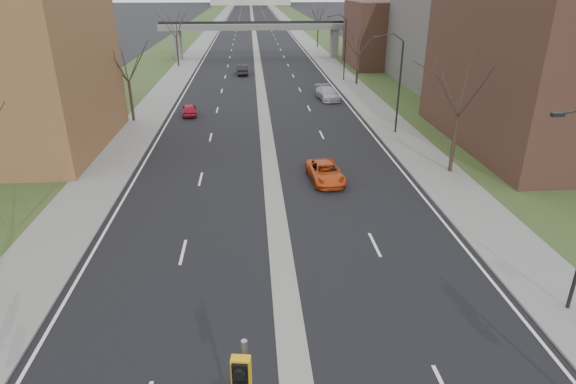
{
  "coord_description": "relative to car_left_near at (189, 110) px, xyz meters",
  "views": [
    {
      "loc": [
        -1.25,
        -9.71,
        12.72
      ],
      "look_at": [
        0.33,
        10.95,
        3.67
      ],
      "focal_mm": 30.0,
      "sensor_mm": 36.0,
      "label": 1
    }
  ],
  "objects": [
    {
      "name": "road_surface",
      "position": [
        7.73,
        109.97,
        -0.6
      ],
      "size": [
        20.0,
        600.0,
        0.01
      ],
      "primitive_type": "cube",
      "color": "black",
      "rests_on": "ground"
    },
    {
      "name": "median_strip",
      "position": [
        7.73,
        109.97,
        -0.61
      ],
      "size": [
        1.2,
        600.0,
        0.02
      ],
      "primitive_type": "cube",
      "color": "gray",
      "rests_on": "ground"
    },
    {
      "name": "sidewalk_right",
      "position": [
        19.73,
        109.97,
        -0.55
      ],
      "size": [
        4.0,
        600.0,
        0.12
      ],
      "primitive_type": "cube",
      "color": "gray",
      "rests_on": "ground"
    },
    {
      "name": "sidewalk_left",
      "position": [
        -4.27,
        109.97,
        -0.55
      ],
      "size": [
        4.0,
        600.0,
        0.12
      ],
      "primitive_type": "cube",
      "color": "gray",
      "rests_on": "ground"
    },
    {
      "name": "grass_verge_right",
      "position": [
        25.73,
        109.97,
        -0.56
      ],
      "size": [
        8.0,
        600.0,
        0.1
      ],
      "primitive_type": "cube",
      "color": "#293A1B",
      "rests_on": "ground"
    },
    {
      "name": "grass_verge_left",
      "position": [
        -10.27,
        109.97,
        -0.56
      ],
      "size": [
        8.0,
        600.0,
        0.1
      ],
      "primitive_type": "cube",
      "color": "#293A1B",
      "rests_on": "ground"
    },
    {
      "name": "commercial_block_near",
      "position": [
        31.73,
        -12.03,
        5.39
      ],
      "size": [
        16.0,
        20.0,
        12.0
      ],
      "primitive_type": "cube",
      "color": "#462B20",
      "rests_on": "ground"
    },
    {
      "name": "commercial_block_mid",
      "position": [
        35.73,
        11.97,
        6.89
      ],
      "size": [
        18.0,
        22.0,
        15.0
      ],
      "primitive_type": "cube",
      "color": "#5C5954",
      "rests_on": "ground"
    },
    {
      "name": "commercial_block_far",
      "position": [
        29.73,
        29.97,
        4.39
      ],
      "size": [
        14.0,
        14.0,
        10.0
      ],
      "primitive_type": "cube",
      "color": "#462B20",
      "rests_on": "ground"
    },
    {
      "name": "pedestrian_bridge",
      "position": [
        7.73,
        39.97,
        4.24
      ],
      "size": [
        34.0,
        3.0,
        6.45
      ],
      "color": "slate",
      "rests_on": "ground"
    },
    {
      "name": "streetlight_mid",
      "position": [
        18.72,
        -8.03,
        6.35
      ],
      "size": [
        2.61,
        0.2,
        8.7
      ],
      "color": "black",
      "rests_on": "sidewalk_right"
    },
    {
      "name": "streetlight_far",
      "position": [
        18.72,
        17.97,
        6.35
      ],
      "size": [
        2.61,
        0.2,
        8.7
      ],
      "color": "black",
      "rests_on": "sidewalk_right"
    },
    {
      "name": "tree_left_b",
      "position": [
        -5.27,
        -2.03,
        5.62
      ],
      "size": [
        6.75,
        6.75,
        8.81
      ],
      "color": "#382B21",
      "rests_on": "sidewalk_left"
    },
    {
      "name": "tree_left_c",
      "position": [
        -5.27,
        31.97,
        6.44
      ],
      "size": [
        7.65,
        7.65,
        9.99
      ],
      "color": "#382B21",
      "rests_on": "sidewalk_left"
    },
    {
      "name": "tree_right_a",
      "position": [
        20.73,
        -18.03,
        6.03
      ],
      "size": [
        7.2,
        7.2,
        9.4
      ],
      "color": "#382B21",
      "rests_on": "sidewalk_right"
    },
    {
      "name": "tree_right_b",
      "position": [
        20.73,
        14.97,
        5.21
      ],
      "size": [
        6.3,
        6.3,
        8.22
      ],
      "color": "#382B21",
      "rests_on": "sidewalk_right"
    },
    {
      "name": "tree_right_c",
      "position": [
        20.73,
        54.97,
        6.44
      ],
      "size": [
        7.65,
        7.65,
        9.99
      ],
      "color": "#382B21",
      "rests_on": "sidewalk_right"
    },
    {
      "name": "car_left_near",
      "position": [
        0.0,
        0.0,
        0.0
      ],
      "size": [
        1.82,
        3.7,
        1.21
      ],
      "primitive_type": "imported",
      "rotation": [
        0.0,
        0.0,
        3.25
      ],
      "color": "#A9132C",
      "rests_on": "ground"
    },
    {
      "name": "car_left_far",
      "position": [
        5.21,
        23.74,
        0.12
      ],
      "size": [
        1.86,
        4.52,
        1.46
      ],
      "primitive_type": "imported",
      "rotation": [
        0.0,
        0.0,
        3.22
      ],
      "color": "black",
      "rests_on": "ground"
    },
    {
      "name": "car_right_near",
      "position": [
        11.44,
        -18.94,
        0.04
      ],
      "size": [
        2.5,
        4.78,
        1.29
      ],
      "primitive_type": "imported",
      "rotation": [
        0.0,
        0.0,
        0.08
      ],
      "color": "#C94715",
      "rests_on": "ground"
    },
    {
      "name": "car_right_mid",
      "position": [
        15.4,
        6.16,
        0.12
      ],
      "size": [
        2.69,
        5.27,
        1.46
      ],
      "primitive_type": "imported",
      "rotation": [
        0.0,
        0.0,
        0.13
      ],
      "color": "#A5A5AD",
      "rests_on": "ground"
    }
  ]
}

